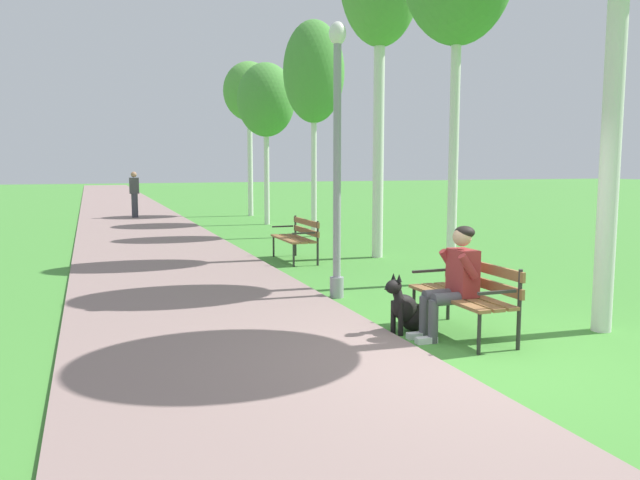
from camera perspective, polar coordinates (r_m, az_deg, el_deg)
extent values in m
plane|color=#478E38|center=(6.52, 13.60, -10.54)|extent=(120.00, 120.00, 0.00)
cube|color=gray|center=(29.26, -17.26, 2.82)|extent=(3.52, 60.00, 0.04)
cube|color=olive|center=(7.22, 11.24, -5.09)|extent=(0.14, 1.50, 0.04)
cube|color=olive|center=(7.31, 12.42, -4.97)|extent=(0.14, 1.50, 0.04)
cube|color=olive|center=(7.41, 13.56, -4.85)|extent=(0.14, 1.50, 0.04)
cube|color=olive|center=(7.44, 14.27, -3.72)|extent=(0.04, 1.50, 0.11)
cube|color=olive|center=(7.41, 14.31, -2.35)|extent=(0.04, 1.50, 0.11)
cylinder|color=#2D2B28|center=(7.84, 8.42, -5.76)|extent=(0.04, 0.04, 0.45)
cylinder|color=#2D2B28|center=(8.04, 11.47, -4.06)|extent=(0.04, 0.04, 0.85)
cube|color=#2D2B28|center=(7.86, 9.76, -2.75)|extent=(0.45, 0.04, 0.03)
cylinder|color=#2D2B28|center=(6.70, 14.09, -8.09)|extent=(0.04, 0.04, 0.45)
cylinder|color=#2D2B28|center=(6.93, 17.45, -6.00)|extent=(0.04, 0.04, 0.85)
cube|color=#2D2B28|center=(6.72, 15.61, -4.54)|extent=(0.45, 0.04, 0.03)
cube|color=olive|center=(12.55, -3.23, 0.09)|extent=(0.14, 1.50, 0.04)
cube|color=olive|center=(12.60, -2.47, 0.12)|extent=(0.14, 1.50, 0.04)
cube|color=olive|center=(12.66, -1.71, 0.16)|extent=(0.14, 1.50, 0.04)
cube|color=olive|center=(12.68, -1.26, 0.80)|extent=(0.04, 1.50, 0.11)
cube|color=olive|center=(12.66, -1.27, 1.61)|extent=(0.04, 1.50, 0.11)
cylinder|color=#2D2B28|center=(13.23, -4.19, -0.55)|extent=(0.04, 0.04, 0.45)
cylinder|color=#2D2B28|center=(13.35, -2.21, 0.39)|extent=(0.04, 0.04, 0.85)
cube|color=#2D2B28|center=(13.24, -3.37, 1.23)|extent=(0.45, 0.04, 0.03)
cylinder|color=#2D2B28|center=(11.92, -2.38, -1.36)|extent=(0.04, 0.04, 0.45)
cylinder|color=#2D2B28|center=(12.05, -0.21, -0.30)|extent=(0.04, 0.04, 0.85)
cube|color=#2D2B28|center=(11.93, -1.47, 0.62)|extent=(0.45, 0.04, 0.03)
cylinder|color=#4C4C51|center=(7.24, 10.81, -4.89)|extent=(0.42, 0.14, 0.14)
cylinder|color=#4C4C51|center=(7.19, 9.32, -6.86)|extent=(0.11, 0.11, 0.47)
cube|color=silver|center=(7.20, 8.72, -8.47)|extent=(0.24, 0.09, 0.07)
cylinder|color=#4C4C51|center=(7.07, 11.64, -5.18)|extent=(0.42, 0.14, 0.14)
cylinder|color=#4C4C51|center=(7.02, 10.12, -7.21)|extent=(0.11, 0.11, 0.47)
cube|color=silver|center=(7.03, 9.51, -8.86)|extent=(0.24, 0.09, 0.07)
cube|color=maroon|center=(7.22, 12.69, -2.87)|extent=(0.22, 0.36, 0.52)
cylinder|color=maroon|center=(7.34, 11.48, -1.89)|extent=(0.25, 0.09, 0.30)
cylinder|color=maroon|center=(7.01, 13.18, -2.35)|extent=(0.25, 0.09, 0.30)
sphere|color=tan|center=(7.15, 12.64, 0.28)|extent=(0.21, 0.21, 0.21)
ellipsoid|color=black|center=(7.16, 12.86, 0.69)|extent=(0.22, 0.23, 0.14)
ellipsoid|color=black|center=(7.50, 8.45, -6.86)|extent=(0.43, 0.38, 0.32)
ellipsoid|color=black|center=(7.37, 7.66, -6.10)|extent=(0.54, 0.36, 0.48)
ellipsoid|color=black|center=(7.39, 7.93, -5.75)|extent=(0.40, 0.29, 0.27)
cylinder|color=black|center=(7.34, 6.59, -6.89)|extent=(0.06, 0.06, 0.38)
cylinder|color=black|center=(7.26, 7.26, -7.06)|extent=(0.06, 0.06, 0.38)
cylinder|color=black|center=(7.26, 7.06, -5.11)|extent=(0.16, 0.19, 0.19)
ellipsoid|color=black|center=(7.18, 6.63, -4.18)|extent=(0.25, 0.20, 0.16)
cone|color=black|center=(7.11, 6.05, -4.36)|extent=(0.12, 0.12, 0.09)
cone|color=black|center=(7.22, 6.61, -3.31)|extent=(0.06, 0.06, 0.09)
cone|color=black|center=(7.16, 7.12, -3.41)|extent=(0.06, 0.06, 0.09)
cylinder|color=black|center=(7.67, 9.47, -7.60)|extent=(0.28, 0.13, 0.04)
cylinder|color=gray|center=(9.22, 1.51, -4.26)|extent=(0.20, 0.20, 0.30)
cylinder|color=gray|center=(9.05, 1.55, 6.04)|extent=(0.11, 0.11, 3.60)
ellipsoid|color=silver|center=(9.22, 1.59, 18.05)|extent=(0.24, 0.24, 0.32)
cylinder|color=silver|center=(7.91, 24.68, 8.31)|extent=(0.22, 0.22, 4.43)
cylinder|color=silver|center=(10.39, 11.90, 7.84)|extent=(0.15, 0.15, 4.26)
cylinder|color=silver|center=(13.09, 5.27, 8.89)|extent=(0.22, 0.22, 4.79)
cylinder|color=silver|center=(16.80, -0.55, 6.27)|extent=(0.14, 0.14, 3.50)
ellipsoid|color=#4C933D|center=(16.96, -0.56, 14.87)|extent=(1.60, 1.51, 2.62)
cylinder|color=silver|center=(20.27, -4.81, 5.95)|extent=(0.17, 0.17, 3.22)
ellipsoid|color=#4C933D|center=(20.36, -4.87, 12.43)|extent=(1.80, 1.91, 2.29)
cylinder|color=silver|center=(23.70, -6.29, 6.89)|extent=(0.19, 0.19, 3.91)
ellipsoid|color=#569E42|center=(23.85, -6.37, 13.13)|extent=(1.90, 1.66, 2.13)
cylinder|color=#383842|center=(23.30, -16.28, 2.93)|extent=(0.22, 0.22, 0.88)
cube|color=#3F3F42|center=(23.26, -16.34, 4.70)|extent=(0.32, 0.20, 0.56)
sphere|color=#A37556|center=(23.25, -16.38, 5.66)|extent=(0.20, 0.20, 0.20)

